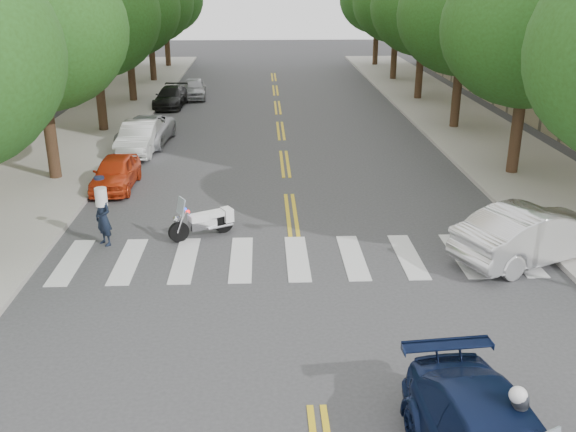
{
  "coord_description": "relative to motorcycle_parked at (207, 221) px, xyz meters",
  "views": [
    {
      "loc": [
        -0.91,
        -9.68,
        7.37
      ],
      "look_at": [
        -0.26,
        6.39,
        1.3
      ],
      "focal_mm": 40.0,
      "sensor_mm": 36.0,
      "label": 1
    }
  ],
  "objects": [
    {
      "name": "ground",
      "position": [
        2.61,
        -8.26,
        -0.46
      ],
      "size": [
        140.0,
        140.0,
        0.0
      ],
      "primitive_type": "plane",
      "color": "#38383A",
      "rests_on": "ground"
    },
    {
      "name": "sidewalk_left",
      "position": [
        -6.89,
        13.74,
        -0.39
      ],
      "size": [
        5.0,
        60.0,
        0.15
      ],
      "primitive_type": "cube",
      "color": "#9E9991",
      "rests_on": "ground"
    },
    {
      "name": "sidewalk_right",
      "position": [
        12.11,
        13.74,
        -0.39
      ],
      "size": [
        5.0,
        60.0,
        0.15
      ],
      "primitive_type": "cube",
      "color": "#9E9991",
      "rests_on": "ground"
    },
    {
      "name": "tree_l_1",
      "position": [
        -6.19,
        5.74,
        5.09
      ],
      "size": [
        6.4,
        6.4,
        8.45
      ],
      "color": "#382316",
      "rests_on": "ground"
    },
    {
      "name": "tree_l_2",
      "position": [
        -6.19,
        13.74,
        5.09
      ],
      "size": [
        6.4,
        6.4,
        8.45
      ],
      "color": "#382316",
      "rests_on": "ground"
    },
    {
      "name": "tree_l_3",
      "position": [
        -6.19,
        21.74,
        5.09
      ],
      "size": [
        6.4,
        6.4,
        8.45
      ],
      "color": "#382316",
      "rests_on": "ground"
    },
    {
      "name": "tree_l_4",
      "position": [
        -6.19,
        29.74,
        5.09
      ],
      "size": [
        6.4,
        6.4,
        8.45
      ],
      "color": "#382316",
      "rests_on": "ground"
    },
    {
      "name": "tree_r_1",
      "position": [
        11.41,
        5.74,
        5.09
      ],
      "size": [
        6.4,
        6.4,
        8.45
      ],
      "color": "#382316",
      "rests_on": "ground"
    },
    {
      "name": "tree_r_2",
      "position": [
        11.41,
        13.74,
        5.09
      ],
      "size": [
        6.4,
        6.4,
        8.45
      ],
      "color": "#382316",
      "rests_on": "ground"
    },
    {
      "name": "tree_r_3",
      "position": [
        11.41,
        21.74,
        5.09
      ],
      "size": [
        6.4,
        6.4,
        8.45
      ],
      "color": "#382316",
      "rests_on": "ground"
    },
    {
      "name": "tree_r_4",
      "position": [
        11.41,
        29.74,
        5.09
      ],
      "size": [
        6.4,
        6.4,
        8.45
      ],
      "color": "#382316",
      "rests_on": "ground"
    },
    {
      "name": "motorcycle_parked",
      "position": [
        0.0,
        0.0,
        0.0
      ],
      "size": [
        1.9,
        1.22,
        1.34
      ],
      "rotation": [
        0.0,
        0.0,
        2.08
      ],
      "color": "black",
      "rests_on": "ground"
    },
    {
      "name": "officer_standing",
      "position": [
        -2.91,
        -0.55,
        0.36
      ],
      "size": [
        0.71,
        0.7,
        1.66
      ],
      "primitive_type": "imported",
      "rotation": [
        0.0,
        0.0,
        -0.76
      ],
      "color": "black",
      "rests_on": "ground"
    },
    {
      "name": "convertible",
      "position": [
        9.04,
        -2.11,
        0.31
      ],
      "size": [
        4.95,
        3.43,
        1.55
      ],
      "primitive_type": "imported",
      "rotation": [
        0.0,
        0.0,
        2.0
      ],
      "color": "silver",
      "rests_on": "ground"
    },
    {
      "name": "parked_car_a",
      "position": [
        -3.69,
        4.74,
        0.13
      ],
      "size": [
        1.44,
        3.52,
        1.2
      ],
      "primitive_type": "imported",
      "rotation": [
        0.0,
        0.0,
        -0.01
      ],
      "color": "red",
      "rests_on": "ground"
    },
    {
      "name": "parked_car_b",
      "position": [
        -3.69,
        9.74,
        0.21
      ],
      "size": [
        1.61,
        4.16,
        1.35
      ],
      "primitive_type": "imported",
      "rotation": [
        0.0,
        0.0,
        -0.05
      ],
      "color": "white",
      "rests_on": "ground"
    },
    {
      "name": "parked_car_c",
      "position": [
        -3.69,
        11.24,
        0.16
      ],
      "size": [
        2.38,
        4.6,
        1.24
      ],
      "primitive_type": "imported",
      "rotation": [
        0.0,
        0.0,
        -0.07
      ],
      "color": "#B0B2B9",
      "rests_on": "ground"
    },
    {
      "name": "parked_car_d",
      "position": [
        -3.69,
        20.24,
        0.12
      ],
      "size": [
        1.89,
        4.12,
        1.17
      ],
      "primitive_type": "imported",
      "rotation": [
        0.0,
        0.0,
        -0.06
      ],
      "color": "black",
      "rests_on": "ground"
    },
    {
      "name": "parked_car_e",
      "position": [
        -2.59,
        23.0,
        0.15
      ],
      "size": [
        1.68,
        3.7,
        1.23
      ],
      "primitive_type": "imported",
      "rotation": [
        0.0,
        0.0,
        0.06
      ],
      "color": "#AEAEB3",
      "rests_on": "ground"
    }
  ]
}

